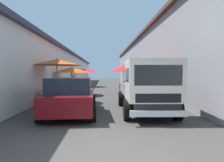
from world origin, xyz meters
TOP-DOWN VIEW (x-y plane):
  - ground at (13.50, 0.00)m, footprint 90.00×90.00m
  - building_left_whitewash at (15.75, 7.01)m, footprint 49.80×7.50m
  - building_right_concrete at (15.75, -7.01)m, footprint 49.80×7.50m
  - fruit_stall_far_right at (6.97, 2.64)m, footprint 2.63×2.63m
  - fruit_stall_far_left at (12.35, -1.53)m, footprint 2.60×2.60m
  - fruit_stall_near_right at (10.66, 2.45)m, footprint 2.89×2.89m
  - fruit_stall_near_left at (19.49, 2.12)m, footprint 2.71×2.71m
  - fruit_stall_mid_lane at (6.78, -2.22)m, footprint 2.12×2.12m
  - hatchback_car at (4.04, 1.37)m, footprint 3.99×2.09m
  - delivery_truck at (3.64, -1.59)m, footprint 4.95×2.03m
  - vendor_by_crates at (17.06, -2.79)m, footprint 0.58×0.35m
  - vendor_in_shade at (6.09, 1.58)m, footprint 0.36×0.61m

SIDE VIEW (x-z plane):
  - ground at x=13.50m, z-range 0.00..0.00m
  - hatchback_car at x=4.04m, z-range 0.01..1.46m
  - vendor_by_crates at x=17.06m, z-range 0.10..1.62m
  - vendor_in_shade at x=6.09m, z-range 0.13..1.75m
  - delivery_truck at x=3.64m, z-range 0.00..2.08m
  - fruit_stall_near_right at x=10.66m, z-range 0.58..2.69m
  - fruit_stall_mid_lane at x=6.78m, z-range 0.57..2.83m
  - fruit_stall_near_left at x=19.49m, z-range 0.66..2.89m
  - fruit_stall_far_left at x=12.35m, z-range 0.65..2.96m
  - fruit_stall_far_right at x=6.97m, z-range 0.62..3.06m
  - building_left_whitewash at x=15.75m, z-range 0.01..3.81m
  - building_right_concrete at x=15.75m, z-range 0.01..5.40m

